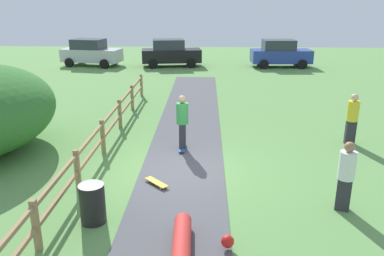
{
  "coord_description": "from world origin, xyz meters",
  "views": [
    {
      "loc": [
        0.66,
        -10.38,
        4.73
      ],
      "look_at": [
        0.24,
        0.88,
        1.0
      ],
      "focal_mm": 36.94,
      "sensor_mm": 36.0,
      "label": 1
    }
  ],
  "objects": [
    {
      "name": "trash_bin",
      "position": [
        -1.8,
        -2.79,
        0.45
      ],
      "size": [
        0.56,
        0.56,
        0.9
      ],
      "primitive_type": "cylinder",
      "color": "black",
      "rests_on": "ground_plane"
    },
    {
      "name": "skateboard_loose",
      "position": [
        -0.63,
        -0.97,
        0.09
      ],
      "size": [
        0.7,
        0.72,
        0.08
      ],
      "color": "#BF8C19",
      "rests_on": "asphalt_path"
    },
    {
      "name": "bystander_white",
      "position": [
        3.87,
        -2.05,
        0.93
      ],
      "size": [
        0.49,
        0.49,
        1.69
      ],
      "color": "#2D2D33",
      "rests_on": "ground_plane"
    },
    {
      "name": "ground_plane",
      "position": [
        0.0,
        0.0,
        0.0
      ],
      "size": [
        60.0,
        60.0,
        0.0
      ],
      "primitive_type": "plane",
      "color": "#60934C"
    },
    {
      "name": "skater_riding",
      "position": [
        -0.09,
        1.6,
        1.03
      ],
      "size": [
        0.39,
        0.8,
        1.81
      ],
      "color": "#265999",
      "rests_on": "asphalt_path"
    },
    {
      "name": "parked_car_black",
      "position": [
        -1.92,
        18.13,
        0.96
      ],
      "size": [
        4.4,
        2.46,
        1.92
      ],
      "color": "black",
      "rests_on": "ground_plane"
    },
    {
      "name": "parked_car_blue",
      "position": [
        5.9,
        18.13,
        0.96
      ],
      "size": [
        4.27,
        2.15,
        1.92
      ],
      "color": "#283D99",
      "rests_on": "ground_plane"
    },
    {
      "name": "wooden_fence",
      "position": [
        -2.6,
        0.0,
        0.67
      ],
      "size": [
        0.12,
        18.12,
        1.1
      ],
      "color": "#997A51",
      "rests_on": "ground_plane"
    },
    {
      "name": "parked_car_silver",
      "position": [
        -7.71,
        18.15,
        0.96
      ],
      "size": [
        4.44,
        2.59,
        1.92
      ],
      "color": "#B7B7BC",
      "rests_on": "ground_plane"
    },
    {
      "name": "bystander_yellow",
      "position": [
        5.54,
        2.41,
        0.96
      ],
      "size": [
        0.4,
        0.4,
        1.74
      ],
      "color": "#2D2D33",
      "rests_on": "ground_plane"
    },
    {
      "name": "asphalt_path",
      "position": [
        0.0,
        0.0,
        0.01
      ],
      "size": [
        2.4,
        28.0,
        0.02
      ],
      "primitive_type": "cube",
      "color": "#515156",
      "rests_on": "ground_plane"
    },
    {
      "name": "skater_fallen",
      "position": [
        0.29,
        -3.76,
        0.2
      ],
      "size": [
        1.23,
        1.56,
        0.36
      ],
      "color": "red",
      "rests_on": "asphalt_path"
    }
  ]
}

